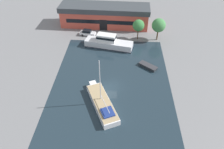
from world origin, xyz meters
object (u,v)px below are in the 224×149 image
Objects in this scene: quay_tree_by_water at (159,25)px; parked_car at (88,33)px; motor_cruiser at (108,43)px; warehouse_building at (105,15)px; small_dinghy at (148,66)px; sailboat_moored at (102,103)px; quay_tree_near_building at (139,25)px.

parked_car is at bearing 175.62° from quay_tree_by_water.
quay_tree_by_water is 15.12m from motor_cruiser.
warehouse_building is 25.89m from small_dinghy.
quay_tree_by_water reaches higher than parked_car.
warehouse_building reaches higher than small_dinghy.
sailboat_moored is at bearing -117.01° from quay_tree_by_water.
quay_tree_near_building is 0.44× the size of motor_cruiser.
motor_cruiser is at bearing -79.22° from warehouse_building.
quay_tree_by_water is at bearing 95.60° from parked_car.
parked_car is 29.43m from sailboat_moored.
quay_tree_near_building is 15.46m from parked_car.
warehouse_building reaches higher than motor_cruiser.
sailboat_moored is (6.87, -28.61, -0.12)m from parked_car.
parked_car is 22.94m from small_dinghy.
sailboat_moored is 16.72m from small_dinghy.
small_dinghy is at bearing -58.77° from warehouse_building.
sailboat_moored reaches higher than warehouse_building.
parked_car is at bearing 79.44° from sailboat_moored.
quay_tree_by_water is at bearing -26.34° from warehouse_building.
quay_tree_near_building is 5.66m from quay_tree_by_water.
motor_cruiser is at bearing -91.69° from small_dinghy.
warehouse_building is at bearing 69.45° from sailboat_moored.
parked_car is (-14.99, 1.45, -3.46)m from quay_tree_near_building.
sailboat_moored reaches higher than parked_car.
warehouse_building is 2.31× the size of sailboat_moored.
motor_cruiser is (-0.22, 22.25, 0.66)m from sailboat_moored.
quay_tree_by_water is 21.03m from parked_car.
quay_tree_near_building reaches higher than small_dinghy.
parked_car is 9.22m from motor_cruiser.
motor_cruiser is (6.65, -6.36, 0.54)m from parked_car.
quay_tree_by_water is 0.48× the size of motor_cruiser.
warehouse_building reaches higher than quay_tree_near_building.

